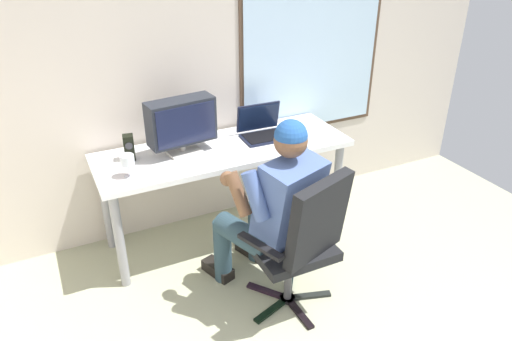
{
  "coord_description": "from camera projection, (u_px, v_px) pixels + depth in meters",
  "views": [
    {
      "loc": [
        -1.37,
        -0.54,
        2.21
      ],
      "look_at": [
        -0.17,
        1.94,
        0.75
      ],
      "focal_mm": 33.94,
      "sensor_mm": 36.0,
      "label": 1
    }
  ],
  "objects": [
    {
      "name": "office_chair",
      "position": [
        303.0,
        237.0,
        2.82
      ],
      "size": [
        0.63,
        0.57,
        0.97
      ],
      "color": "black",
      "rests_on": "ground"
    },
    {
      "name": "laptop",
      "position": [
        262.0,
        128.0,
        3.59
      ],
      "size": [
        0.35,
        0.28,
        0.23
      ],
      "color": "black",
      "rests_on": "desk"
    },
    {
      "name": "desk",
      "position": [
        224.0,
        159.0,
        3.48
      ],
      "size": [
        1.81,
        0.62,
        0.75
      ],
      "color": "gray",
      "rests_on": "ground"
    },
    {
      "name": "wine_glass",
      "position": [
        127.0,
        161.0,
        3.0
      ],
      "size": [
        0.09,
        0.09,
        0.15
      ],
      "color": "silver",
      "rests_on": "desk"
    },
    {
      "name": "wall_rear",
      "position": [
        235.0,
        58.0,
        3.58
      ],
      "size": [
        4.64,
        0.08,
        2.54
      ],
      "color": "beige",
      "rests_on": "ground"
    },
    {
      "name": "desk_speaker",
      "position": [
        129.0,
        147.0,
        3.22
      ],
      "size": [
        0.08,
        0.09,
        0.18
      ],
      "color": "black",
      "rests_on": "desk"
    },
    {
      "name": "crt_monitor",
      "position": [
        181.0,
        122.0,
        3.26
      ],
      "size": [
        0.48,
        0.22,
        0.38
      ],
      "color": "beige",
      "rests_on": "desk"
    },
    {
      "name": "person_seated",
      "position": [
        273.0,
        206.0,
        2.94
      ],
      "size": [
        0.66,
        0.84,
        1.24
      ],
      "color": "#273D48",
      "rests_on": "ground"
    }
  ]
}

